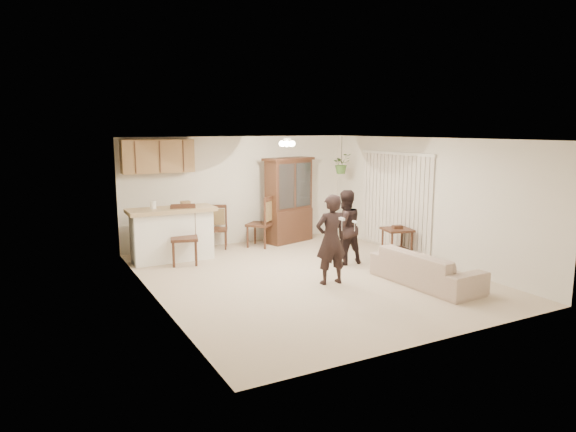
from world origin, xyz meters
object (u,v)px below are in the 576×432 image
chair_hutch_left (218,236)px  adult (331,233)px  side_table (397,242)px  child (345,231)px  chair_bar (185,248)px  chair_hutch_right (260,232)px  sofa (426,264)px  china_hutch (289,201)px

chair_hutch_left → adult: bearing=-54.0°
side_table → child: bearing=176.4°
chair_bar → chair_hutch_right: (1.98, 0.70, -0.01)m
adult → chair_hutch_left: bearing=-72.7°
adult → side_table: (2.24, 0.92, -0.58)m
sofa → child: (-0.46, 1.82, 0.31)m
chair_bar → sofa: bearing=-29.5°
side_table → chair_bar: size_ratio=0.58×
child → adult: bearing=47.7°
china_hutch → child: bearing=-105.7°
sofa → chair_hutch_right: 4.20m
chair_hutch_right → adult: bearing=45.8°
side_table → chair_hutch_left: (-3.04, 2.53, -0.05)m
sofa → side_table: 1.92m
side_table → sofa: bearing=-114.8°
chair_bar → chair_hutch_right: 2.10m
adult → side_table: size_ratio=2.64×
adult → chair_hutch_right: (0.11, 3.17, -0.57)m
sofa → chair_hutch_left: size_ratio=1.93×
china_hutch → side_table: (1.29, -2.41, -0.67)m
adult → chair_hutch_left: (-0.80, 3.45, -0.63)m
chair_bar → china_hutch: bearing=32.6°
adult → chair_bar: size_ratio=1.52×
china_hutch → chair_hutch_right: bearing=174.9°
china_hutch → chair_hutch_right: size_ratio=1.72×
child → chair_hutch_left: child is taller
adult → chair_hutch_left: size_ratio=1.86×
child → chair_hutch_right: (-0.86, 2.17, -0.35)m
chair_hutch_left → chair_hutch_right: size_ratio=0.83×
adult → side_table: bearing=-153.4°
side_table → china_hutch: bearing=118.2°
adult → china_hutch: china_hutch is taller
sofa → adult: (-1.43, 0.82, 0.53)m
child → chair_bar: 3.21m
side_table → chair_bar: chair_bar is taller
adult → chair_hutch_right: adult is taller
adult → side_table: adult is taller
child → chair_hutch_left: bearing=-52.4°
side_table → adult: bearing=-157.6°
child → chair_bar: bearing=-25.6°
chair_bar → side_table: bearing=-5.2°
side_table → chair_bar: bearing=159.4°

